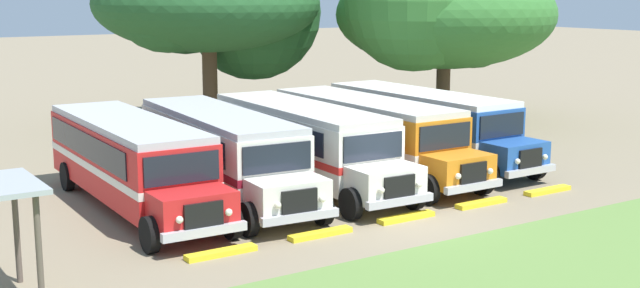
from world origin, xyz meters
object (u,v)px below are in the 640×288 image
object	(u,v)px
parked_bus_slot_0	(131,158)
secondary_tree	(438,13)
parked_bus_slot_4	(423,123)
parked_bus_slot_1	(222,149)
parked_bus_slot_3	(369,132)
parked_bus_slot_2	(304,141)
broad_shade_tree	(213,5)

from	to	relation	value
parked_bus_slot_0	secondary_tree	distance (m)	22.35
parked_bus_slot_0	parked_bus_slot_4	size ratio (longest dim) A/B	1.00
parked_bus_slot_1	parked_bus_slot_3	xyz separation A→B (m)	(6.22, 0.03, 0.00)
parked_bus_slot_3	parked_bus_slot_2	bearing A→B (deg)	-86.30
parked_bus_slot_2	broad_shade_tree	size ratio (longest dim) A/B	0.85
parked_bus_slot_0	parked_bus_slot_3	size ratio (longest dim) A/B	1.00
parked_bus_slot_0	parked_bus_slot_1	distance (m)	3.15
parked_bus_slot_4	parked_bus_slot_0	bearing A→B (deg)	-88.47
parked_bus_slot_1	parked_bus_slot_3	world-z (taller)	same
parked_bus_slot_0	parked_bus_slot_4	xyz separation A→B (m)	(12.58, 0.47, 0.00)
parked_bus_slot_0	parked_bus_slot_1	world-z (taller)	same
parked_bus_slot_3	secondary_tree	bearing A→B (deg)	128.73
parked_bus_slot_0	parked_bus_slot_4	world-z (taller)	same
parked_bus_slot_4	parked_bus_slot_1	bearing A→B (deg)	-86.66
parked_bus_slot_4	parked_bus_slot_2	bearing A→B (deg)	-83.30
parked_bus_slot_0	parked_bus_slot_1	bearing A→B (deg)	88.27
parked_bus_slot_2	parked_bus_slot_4	size ratio (longest dim) A/B	1.00
parked_bus_slot_1	parked_bus_slot_3	size ratio (longest dim) A/B	1.01
parked_bus_slot_0	broad_shade_tree	bearing A→B (deg)	146.32
parked_bus_slot_2	parked_bus_slot_4	xyz separation A→B (m)	(6.22, 0.80, 0.00)
parked_bus_slot_3	parked_bus_slot_4	xyz separation A→B (m)	(3.22, 0.62, 0.00)
parked_bus_slot_3	parked_bus_slot_4	size ratio (longest dim) A/B	1.00
parked_bus_slot_1	parked_bus_slot_4	distance (m)	9.46
parked_bus_slot_0	parked_bus_slot_1	xyz separation A→B (m)	(3.14, -0.18, 0.00)
parked_bus_slot_2	secondary_tree	bearing A→B (deg)	124.64
parked_bus_slot_0	parked_bus_slot_2	bearing A→B (deg)	88.66
parked_bus_slot_4	broad_shade_tree	bearing A→B (deg)	-168.43
broad_shade_tree	secondary_tree	size ratio (longest dim) A/B	1.01
parked_bus_slot_1	secondary_tree	size ratio (longest dim) A/B	0.87
parked_bus_slot_0	parked_bus_slot_3	world-z (taller)	same
parked_bus_slot_0	broad_shade_tree	size ratio (longest dim) A/B	0.85
parked_bus_slot_2	secondary_tree	size ratio (longest dim) A/B	0.86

